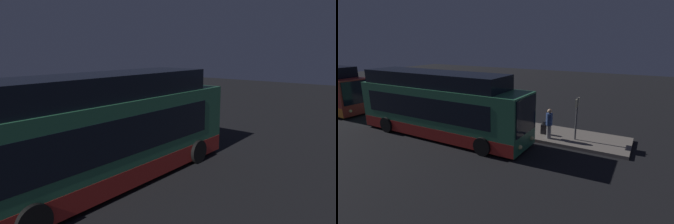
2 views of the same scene
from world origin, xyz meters
TOP-DOWN VIEW (x-y plane):
  - ground at (0.00, 0.00)m, footprint 80.00×80.00m
  - platform at (0.00, 3.12)m, footprint 20.00×3.04m
  - bus_lead at (-0.74, -0.13)m, footprint 11.68×2.88m
  - passenger_boarding at (0.42, 3.70)m, footprint 0.38×0.54m
  - passenger_waiting at (5.55, 2.18)m, footprint 0.62×0.47m
  - suitcase at (5.10, 2.74)m, footprint 0.46×0.24m
  - sign_post at (6.99, 2.73)m, footprint 0.10×0.81m
  - trash_bin at (-1.12, 2.73)m, footprint 0.44×0.44m

SIDE VIEW (x-z plane):
  - ground at x=0.00m, z-range 0.00..0.00m
  - platform at x=0.00m, z-range 0.00..0.19m
  - suitcase at x=5.10m, z-range 0.07..0.91m
  - trash_bin at x=-1.12m, z-range 0.19..0.84m
  - passenger_waiting at x=5.55m, z-range 0.26..2.05m
  - passenger_boarding at x=0.42m, z-range 0.28..2.11m
  - bus_lead at x=-0.74m, z-range -0.19..3.80m
  - sign_post at x=6.99m, z-range 0.56..3.06m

